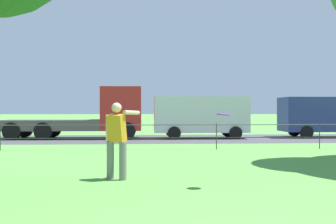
{
  "coord_description": "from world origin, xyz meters",
  "views": [
    {
      "loc": [
        -0.73,
        -2.53,
        1.51
      ],
      "look_at": [
        -0.02,
        9.36,
        1.46
      ],
      "focal_mm": 42.05,
      "sensor_mm": 36.0,
      "label": 1
    }
  ],
  "objects": [
    {
      "name": "panel_van_far_right",
      "position": [
        2.3,
        18.61,
        1.27
      ],
      "size": [
        5.01,
        2.12,
        2.24
      ],
      "color": "silver",
      "rests_on": "ground"
    },
    {
      "name": "panel_van_center",
      "position": [
        9.46,
        18.92,
        1.27
      ],
      "size": [
        5.04,
        2.18,
        2.24
      ],
      "color": "navy",
      "rests_on": "ground"
    },
    {
      "name": "person_thrower",
      "position": [
        -1.34,
        6.12,
        0.91
      ],
      "size": [
        0.75,
        0.7,
        1.68
      ],
      "color": "slate",
      "rests_on": "ground"
    },
    {
      "name": "frisbee",
      "position": [
        0.81,
        5.08,
        1.43
      ],
      "size": [
        0.37,
        0.37,
        0.05
      ],
      "color": "purple"
    },
    {
      "name": "street_strip",
      "position": [
        0.0,
        18.39,
        0.0
      ],
      "size": [
        80.0,
        6.59,
        0.01
      ],
      "primitive_type": "cube",
      "color": "#424247",
      "rests_on": "ground"
    },
    {
      "name": "park_fence",
      "position": [
        -0.0,
        12.61,
        0.67
      ],
      "size": [
        37.07,
        0.04,
        1.0
      ],
      "color": "#333833",
      "rests_on": "ground"
    },
    {
      "name": "flatbed_truck_left",
      "position": [
        -3.45,
        18.79,
        1.22
      ],
      "size": [
        7.3,
        2.42,
        2.75
      ],
      "color": "#B22323",
      "rests_on": "ground"
    }
  ]
}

